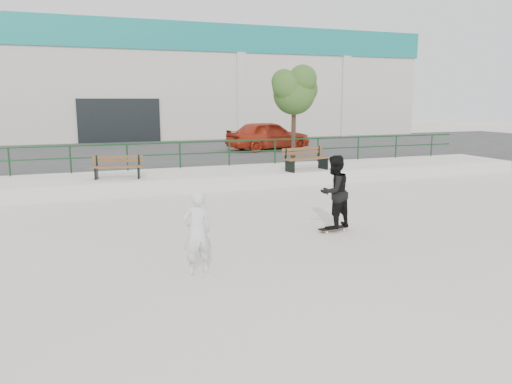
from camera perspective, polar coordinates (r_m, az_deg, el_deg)
name	(u,v)px	position (r m, az deg, el deg)	size (l,w,h in m)	color
ground	(250,271)	(9.37, -0.66, -9.02)	(120.00, 120.00, 0.00)	#B6AFA6
ledge	(161,181)	(18.28, -10.83, 1.26)	(30.00, 3.00, 0.50)	silver
parking_strip	(132,156)	(26.63, -13.97, 4.00)	(60.00, 14.00, 0.50)	#333333
railing	(154,150)	(19.43, -11.59, 4.73)	(28.00, 0.06, 1.03)	#163D1E
commercial_building	(107,80)	(40.44, -16.63, 12.14)	(44.20, 16.33, 8.00)	beige
bench_left	(118,167)	(17.50, -15.54, 2.75)	(1.74, 0.82, 0.77)	brown
bench_right	(306,159)	(18.89, 5.72, 3.78)	(1.97, 0.93, 0.87)	brown
tree	(295,89)	(22.55, 4.43, 11.66)	(2.32, 2.06, 4.13)	#4A3325
red_car	(268,135)	(26.55, 1.42, 6.49)	(1.82, 4.51, 1.54)	#AD2B15
skateboard	(333,228)	(12.20, 8.81, -4.13)	(0.80, 0.32, 0.09)	black
standing_skater	(334,192)	(12.01, 8.93, 0.02)	(0.85, 0.66, 1.75)	black
seated_skater	(197,232)	(9.08, -6.78, -4.59)	(0.57, 0.37, 1.56)	silver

